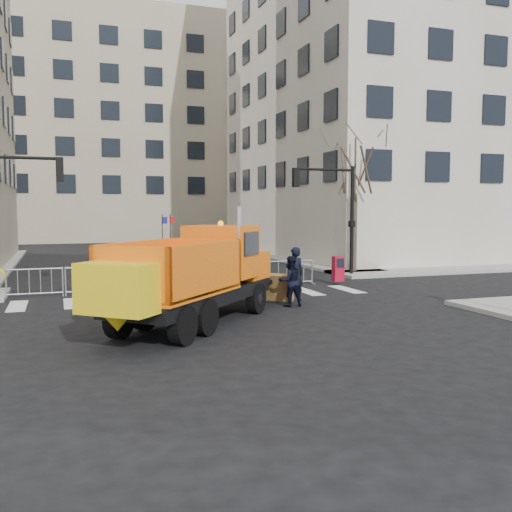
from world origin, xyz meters
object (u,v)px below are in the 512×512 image
object	(u,v)px
plow_truck	(191,273)
newspaper_box	(338,269)
cop_a	(295,274)
cop_c	(251,272)
cop_b	(290,281)

from	to	relation	value
plow_truck	newspaper_box	bearing A→B (deg)	-8.57
cop_a	cop_c	size ratio (longest dim) A/B	1.07
cop_b	newspaper_box	bearing A→B (deg)	-131.85
plow_truck	cop_c	world-z (taller)	plow_truck
cop_a	newspaper_box	bearing A→B (deg)	-139.64
cop_b	cop_c	xyz separation A→B (m)	(-0.50, 2.69, 0.05)
cop_c	newspaper_box	xyz separation A→B (m)	(4.68, 1.87, -0.21)
plow_truck	newspaper_box	world-z (taller)	plow_truck
plow_truck	newspaper_box	xyz separation A→B (m)	(8.08, 6.71, -0.80)
cop_a	cop_b	size ratio (longest dim) A/B	1.14
cop_a	cop_c	xyz separation A→B (m)	(-1.07, 1.74, -0.07)
cop_b	cop_c	bearing A→B (deg)	-78.76
cop_a	cop_c	world-z (taller)	cop_a
cop_b	newspaper_box	xyz separation A→B (m)	(4.18, 4.56, -0.16)
cop_c	plow_truck	bearing A→B (deg)	17.19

